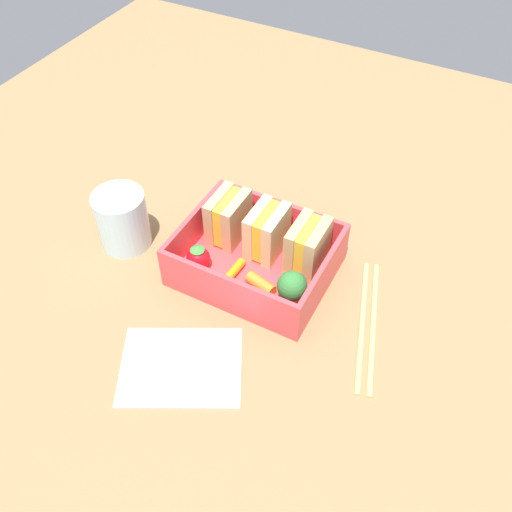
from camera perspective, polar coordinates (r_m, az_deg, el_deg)
The scene contains 13 objects.
ground_plane at distance 71.13cm, azimuth 0.00°, elevation -2.03°, with size 120.00×120.00×2.00cm, color olive.
bento_tray at distance 69.93cm, azimuth 0.00°, elevation -1.17°, with size 17.94×14.46×1.20cm, color #E34247.
bento_rim at distance 67.78cm, azimuth 0.00°, elevation 0.48°, with size 17.94×14.46×4.65cm.
sandwich_left at distance 70.85cm, azimuth -2.79°, elevation 3.88°, with size 3.80×5.70×6.29cm.
sandwich_center_left at distance 68.97cm, azimuth 1.10°, elevation 2.46°, with size 3.80×5.70×6.29cm.
sandwich_center at distance 67.48cm, azimuth 5.18°, elevation 0.96°, with size 3.80×5.70×6.29cm.
strawberry_far_left at distance 68.48cm, azimuth -5.81°, elevation -0.15°, with size 2.89×2.89×3.49cm.
carrot_stick_left at distance 67.91cm, azimuth -2.38°, elevation -1.69°, with size 1.10×1.10×4.31cm, color orange.
carrot_stick_far_left at distance 66.47cm, azimuth 0.47°, elevation -2.81°, with size 1.47×1.47×3.64cm, color orange.
broccoli_floret at distance 63.73cm, azimuth 3.61°, elevation -3.08°, with size 3.45×3.45×4.59cm.
chopstick_pair at distance 66.20cm, azimuth 11.14°, elevation -6.58°, with size 7.35×18.27×0.70cm.
drinking_glass at distance 73.16cm, azimuth -13.23°, elevation 3.56°, with size 6.46×6.46×7.63cm, color silver.
folded_napkin at distance 62.49cm, azimuth -7.52°, elevation -10.83°, with size 12.88×9.84×0.40cm, color silver.
Camera 1 is at (21.69, -41.27, 52.73)cm, focal length 40.00 mm.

